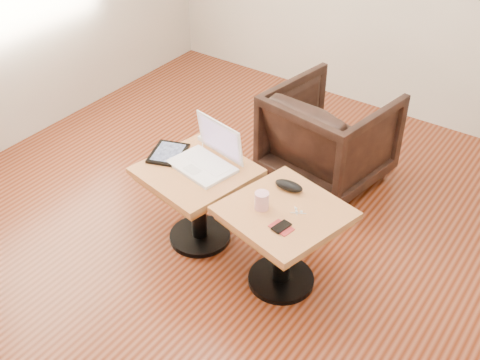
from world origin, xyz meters
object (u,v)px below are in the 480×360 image
Objects in this scene: side_table_left at (197,187)px; striped_cup at (262,201)px; side_table_right at (284,229)px; laptop at (208,157)px; armchair at (329,136)px.

side_table_left is 6.95× the size of striped_cup.
side_table_left is at bearing 170.64° from striped_cup.
striped_cup is at bearing -139.15° from side_table_right.
laptop is (0.03, 0.07, 0.18)m from side_table_left.
armchair is (-0.18, 1.11, -0.23)m from striped_cup.
laptop reaches higher than side_table_left.
side_table_left is at bearing 81.66° from armchair.
side_table_right is (0.61, -0.03, 0.00)m from side_table_left.
laptop is at bearing 81.41° from side_table_left.
laptop is at bearing 161.66° from striped_cup.
armchair is (-0.29, 1.06, -0.05)m from side_table_right.
armchair is at bearing 99.18° from striped_cup.
side_table_left is 0.97× the size of side_table_right.
striped_cup is at bearing 108.24° from armchair.
laptop reaches higher than armchair.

